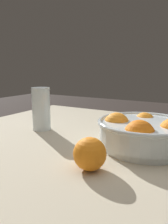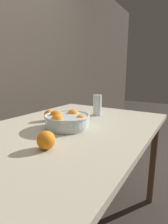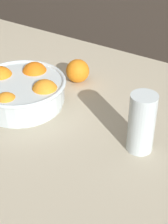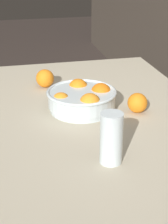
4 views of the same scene
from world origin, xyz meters
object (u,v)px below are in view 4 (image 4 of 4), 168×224
(orange_loose_near_bowl, at_px, (45,78))
(fruit_bowl, at_px, (82,99))
(juice_glass, at_px, (111,141))
(orange_loose_front, at_px, (137,103))

(orange_loose_near_bowl, bearing_deg, fruit_bowl, 20.65)
(fruit_bowl, relative_size, juice_glass, 1.70)
(fruit_bowl, relative_size, orange_loose_front, 3.53)
(juice_glass, relative_size, orange_loose_front, 2.08)
(juice_glass, height_order, orange_loose_near_bowl, juice_glass)
(orange_loose_front, bearing_deg, fruit_bowl, -108.38)
(juice_glass, relative_size, orange_loose_near_bowl, 1.97)
(orange_loose_near_bowl, bearing_deg, orange_loose_front, 41.24)
(orange_loose_near_bowl, height_order, orange_loose_front, orange_loose_near_bowl)
(juice_glass, xyz_separation_m, orange_loose_near_bowl, (-0.66, -0.10, -0.03))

